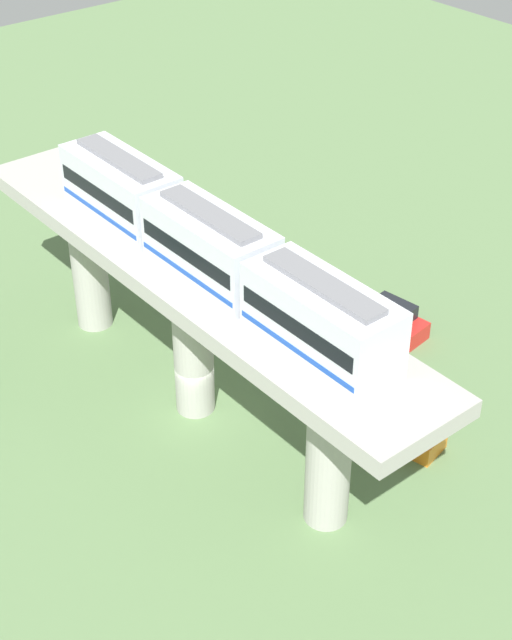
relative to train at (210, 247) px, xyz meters
name	(u,v)px	position (x,y,z in m)	size (l,w,h in m)	color
ground_plane	(196,407)	(0.00, -1.62, -9.80)	(120.00, 120.00, 0.00)	#5B7A4C
viaduct	(191,302)	(0.00, -1.62, -3.60)	(5.20, 28.85, 8.27)	#A8A59E
train	(210,247)	(0.00, 0.00, 0.00)	(2.64, 20.50, 3.24)	silver
parked_car_orange	(400,427)	(-6.00, 6.35, -9.06)	(2.68, 4.49, 1.76)	orange
parked_car_red	(390,319)	(-12.04, -0.17, -9.06)	(2.35, 4.40, 1.76)	red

